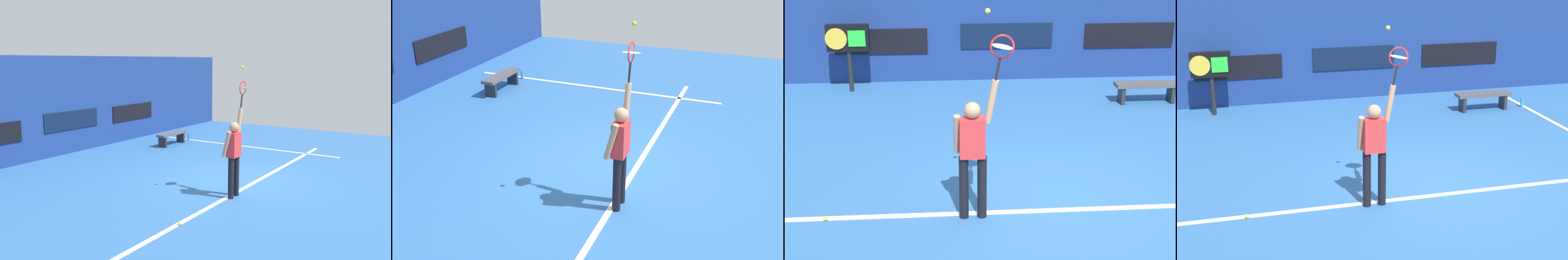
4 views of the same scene
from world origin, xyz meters
The scene contains 12 objects.
ground_plane centered at (0.00, 0.00, 0.00)m, with size 18.00×18.00×0.00m, color #2D609E.
back_wall centered at (0.00, 6.23, 1.59)m, with size 18.00×0.20×3.17m, color navy.
sponsor_banner_center centered at (0.00, 6.11, 1.09)m, with size 2.20×0.03×0.60m, color #0C1933.
sponsor_banner_starboard centered at (3.00, 6.11, 1.06)m, with size 2.20×0.03×0.60m, color black.
court_baseline centered at (0.00, -0.44, 0.01)m, with size 10.00×0.10×0.01m, color white.
court_sideline centered at (4.00, 2.00, 0.01)m, with size 0.10×7.00×0.01m, color white.
tennis_player centered at (-1.23, -0.52, 1.01)m, with size 0.59×0.31×1.99m.
tennis_racket centered at (-0.85, -0.52, 2.38)m, with size 0.37×0.27×0.62m.
tennis_ball centered at (-1.04, -0.60, 2.88)m, with size 0.07×0.07×0.07m, color #CCE033.
court_bench centered at (2.85, 4.16, 0.34)m, with size 1.40×0.36×0.45m.
water_bottle centered at (3.94, 4.16, 0.12)m, with size 0.07×0.07×0.24m, color #338CD8.
spare_ball centered at (-3.26, -0.48, 0.03)m, with size 0.07×0.07×0.07m, color #CCE033.
Camera 1 is at (-9.43, -4.84, 3.03)m, focal length 39.33 mm.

